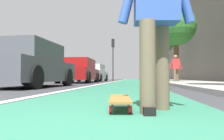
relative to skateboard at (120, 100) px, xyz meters
The scene contains 14 objects.
ground_plane 8.84m from the skateboard, ahead, with size 80.00×80.00×0.00m, color #38383D.
bike_lane_paint 22.84m from the skateboard, ahead, with size 56.00×2.35×0.00m, color #2D7256.
lane_stripe_white 18.90m from the skateboard, ahead, with size 52.00×0.16×0.01m, color silver.
sidewalk_curb 17.13m from the skateboard, 10.62° to the right, with size 52.00×3.20×0.11m, color #9E9B93.
building_facade 22.46m from the skateboard, 16.74° to the right, with size 40.00×1.20×11.29m, color #655D53.
skateboard is the anchor object (origin of this frame).
skater_person 0.92m from the skateboard, 113.39° to the right, with size 0.48×0.72×1.64m.
parked_car_near 5.79m from the skateboard, 35.19° to the left, with size 4.13×2.03×1.49m.
parked_car_mid 11.61m from the skateboard, 16.60° to the left, with size 4.45×2.01×1.49m.
parked_car_far 17.09m from the skateboard, 11.68° to the left, with size 4.57×2.17×1.48m.
traffic_light 19.49m from the skateboard, ahead, with size 0.33×0.28×4.20m.
street_tree_mid 12.34m from the skateboard, 13.44° to the right, with size 2.46×2.46×4.77m.
street_tree_far 19.66m from the skateboard, ahead, with size 2.58×2.58×5.18m.
pedestrian_distant 11.05m from the skateboard, 13.44° to the right, with size 0.46×0.72×1.65m.
Camera 1 is at (-1.03, -0.35, 0.31)m, focal length 34.73 mm.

